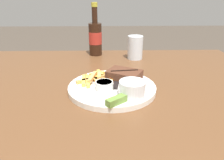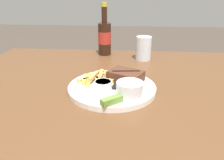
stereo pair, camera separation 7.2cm
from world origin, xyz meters
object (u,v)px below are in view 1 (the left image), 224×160
(fork_utensil, at_px, (91,82))
(knife_utensil, at_px, (117,81))
(beer_bottle, at_px, (95,37))
(drinking_glass, at_px, (135,47))
(dipping_sauce_cup, at_px, (104,85))
(coleslaw_cup, at_px, (132,88))
(pickle_spear, at_px, (118,100))
(dinner_plate, at_px, (112,88))
(steak_portion, at_px, (124,75))

(fork_utensil, xyz_separation_m, knife_utensil, (0.09, 0.01, 0.00))
(knife_utensil, bearing_deg, beer_bottle, 20.93)
(beer_bottle, distance_m, drinking_glass, 0.21)
(beer_bottle, bearing_deg, knife_utensil, -77.03)
(knife_utensil, bearing_deg, drinking_glass, -9.61)
(dipping_sauce_cup, distance_m, fork_utensil, 0.07)
(fork_utensil, xyz_separation_m, drinking_glass, (0.19, 0.33, 0.04))
(coleslaw_cup, bearing_deg, pickle_spear, -136.00)
(pickle_spear, distance_m, knife_utensil, 0.15)
(dipping_sauce_cup, xyz_separation_m, pickle_spear, (0.04, -0.09, -0.01))
(coleslaw_cup, distance_m, fork_utensil, 0.17)
(dipping_sauce_cup, relative_size, beer_bottle, 0.22)
(dinner_plate, relative_size, pickle_spear, 4.07)
(coleslaw_cup, distance_m, pickle_spear, 0.07)
(fork_utensil, bearing_deg, steak_portion, 29.03)
(knife_utensil, xyz_separation_m, beer_bottle, (-0.09, 0.39, 0.07))
(steak_portion, xyz_separation_m, knife_utensil, (-0.03, -0.01, -0.01))
(dipping_sauce_cup, distance_m, pickle_spear, 0.10)
(beer_bottle, height_order, drinking_glass, beer_bottle)
(fork_utensil, bearing_deg, coleslaw_cup, -19.41)
(pickle_spear, xyz_separation_m, beer_bottle, (-0.09, 0.55, 0.06))
(knife_utensil, distance_m, beer_bottle, 0.41)
(coleslaw_cup, distance_m, dipping_sauce_cup, 0.10)
(dinner_plate, bearing_deg, steak_portion, 46.63)
(pickle_spear, relative_size, beer_bottle, 0.28)
(dipping_sauce_cup, xyz_separation_m, drinking_glass, (0.15, 0.39, 0.02))
(steak_portion, distance_m, knife_utensil, 0.03)
(dinner_plate, xyz_separation_m, dipping_sauce_cup, (-0.03, -0.03, 0.02))
(pickle_spear, bearing_deg, dinner_plate, 96.12)
(pickle_spear, relative_size, fork_utensil, 0.55)
(dinner_plate, relative_size, steak_portion, 2.13)
(pickle_spear, bearing_deg, drinking_glass, 77.28)
(dinner_plate, distance_m, knife_utensil, 0.04)
(fork_utensil, height_order, drinking_glass, drinking_glass)
(pickle_spear, bearing_deg, steak_portion, 79.36)
(fork_utensil, relative_size, drinking_glass, 1.19)
(dinner_plate, height_order, beer_bottle, beer_bottle)
(pickle_spear, height_order, drinking_glass, drinking_glass)
(knife_utensil, relative_size, beer_bottle, 0.65)
(steak_portion, distance_m, coleslaw_cup, 0.12)
(drinking_glass, bearing_deg, beer_bottle, 159.60)
(coleslaw_cup, relative_size, fork_utensil, 0.61)
(steak_portion, bearing_deg, dinner_plate, -133.37)
(steak_portion, bearing_deg, drinking_glass, 76.16)
(fork_utensil, distance_m, knife_utensil, 0.09)
(steak_portion, relative_size, dipping_sauce_cup, 2.40)
(coleslaw_cup, xyz_separation_m, dipping_sauce_cup, (-0.08, 0.04, -0.01))
(steak_portion, height_order, coleslaw_cup, coleslaw_cup)
(pickle_spear, xyz_separation_m, drinking_glass, (0.11, 0.47, 0.03))
(pickle_spear, height_order, fork_utensil, pickle_spear)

